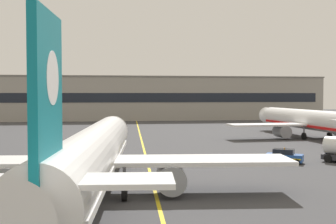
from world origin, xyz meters
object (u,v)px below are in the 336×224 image
Objects in this scene: airliner_background at (312,121)px; service_car_nearest at (284,156)px; airliner_foreground at (93,153)px; safety_cone_by_nose_gear at (113,161)px.

airliner_background reaches higher than service_car_nearest.
service_car_nearest is (-16.61, -26.81, -2.47)m from airliner_background.
airliner_foreground is 75.48× the size of safety_cone_by_nose_gear.
safety_cone_by_nose_gear is at bearing 172.32° from service_car_nearest.
safety_cone_by_nose_gear is at bearing 83.49° from airliner_foreground.
airliner_foreground is 9.19× the size of service_car_nearest.
airliner_foreground is 1.04× the size of airliner_background.
airliner_foreground is 16.90m from safety_cone_by_nose_gear.
service_car_nearest is 8.22× the size of safety_cone_by_nose_gear.
service_car_nearest is at bearing 32.34° from airliner_foreground.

